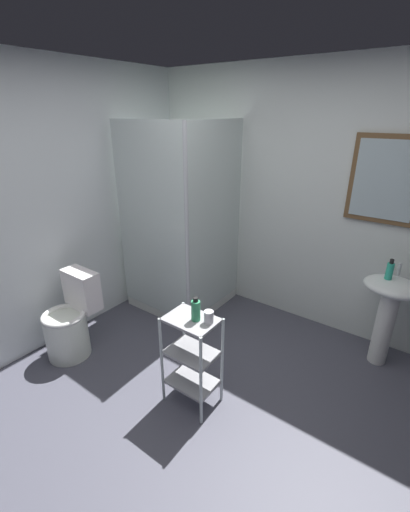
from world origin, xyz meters
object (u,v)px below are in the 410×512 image
Objects in this scene: shower_stall at (183,269)px; storage_cart at (192,354)px; pedestal_sink at (389,305)px; rinse_cup at (209,317)px; hand_soap_bottle at (390,271)px; toilet at (71,322)px; body_wash_bottle_green at (196,310)px.

shower_stall is 1.40m from storage_cart.
shower_stall reaches higher than pedestal_sink.
pedestal_sink is at bearing 51.81° from storage_cart.
rinse_cup is (1.06, -1.01, 0.32)m from shower_stall.
hand_soap_bottle is 1.92× the size of rinse_cup.
toilet is 1.26m from storage_cart.
shower_stall is at bearing 136.64° from rinse_cup.
storage_cart is at bearing -166.11° from body_wash_bottle_green.
storage_cart is 0.38m from body_wash_bottle_green.
shower_stall reaches higher than storage_cart.
hand_soap_bottle is at bearing 33.86° from toilet.
toilet is at bearing -146.47° from pedestal_sink.
toilet reaches higher than storage_cart.
toilet is 1.39m from body_wash_bottle_green.
toilet is 1.03× the size of storage_cart.
rinse_cup is at bearing -124.16° from hand_soap_bottle.
body_wash_bottle_green is 0.10m from rinse_cup.
shower_stall is at bearing 132.10° from storage_cart.
shower_stall is 11.59× the size of hand_soap_bottle.
rinse_cup is (-0.87, -1.28, -0.10)m from hand_soap_bottle.
shower_stall is 2.01m from pedestal_sink.
shower_stall is 2.00m from hand_soap_bottle.
rinse_cup reaches higher than storage_cart.
hand_soap_bottle is at bearing 8.10° from shower_stall.
hand_soap_bottle reaches higher than toilet.
shower_stall reaches higher than rinse_cup.
pedestal_sink is at bearing 54.60° from rinse_cup.
hand_soap_bottle is at bearing 55.84° from rinse_cup.
toilet is at bearing -170.87° from rinse_cup.
toilet is 1.46m from rinse_cup.
rinse_cup is at bearing 15.19° from storage_cart.
storage_cart is 1.71m from hand_soap_bottle.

